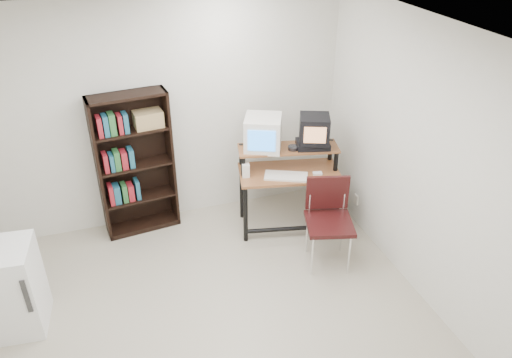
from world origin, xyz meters
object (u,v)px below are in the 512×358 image
object	(u,v)px
crt_tv	(314,129)
bookshelf	(135,162)
crt_monitor	(263,133)
computer_desk	(289,175)
school_chair	(328,213)
pc_tower	(323,210)
mini_fridge	(10,289)

from	to	relation	value
crt_tv	bookshelf	size ratio (longest dim) A/B	0.25
crt_monitor	computer_desk	bearing A→B (deg)	-12.83
computer_desk	school_chair	bearing A→B (deg)	-64.93
computer_desk	pc_tower	size ratio (longest dim) A/B	2.69
pc_tower	school_chair	size ratio (longest dim) A/B	0.48
computer_desk	mini_fridge	distance (m)	3.00
pc_tower	bookshelf	bearing A→B (deg)	172.50
school_chair	bookshelf	xyz separation A→B (m)	(-1.80, 1.23, 0.27)
crt_tv	pc_tower	size ratio (longest dim) A/B	0.91
school_chair	bookshelf	world-z (taller)	bookshelf
bookshelf	pc_tower	bearing A→B (deg)	-24.64
pc_tower	mini_fridge	xyz separation A→B (m)	(-3.30, -0.55, 0.22)
computer_desk	mini_fridge	bearing A→B (deg)	-154.41
computer_desk	pc_tower	world-z (taller)	computer_desk
pc_tower	school_chair	bearing A→B (deg)	-101.19
computer_desk	crt_tv	bearing A→B (deg)	14.68
crt_tv	bookshelf	bearing A→B (deg)	-173.26
pc_tower	school_chair	xyz separation A→B (m)	(-0.23, -0.56, 0.37)
crt_tv	school_chair	bearing A→B (deg)	-78.22
pc_tower	bookshelf	distance (m)	2.23
computer_desk	crt_monitor	xyz separation A→B (m)	(-0.25, 0.18, 0.48)
crt_tv	bookshelf	xyz separation A→B (m)	(-1.92, 0.51, -0.34)
mini_fridge	bookshelf	bearing A→B (deg)	49.45
computer_desk	crt_tv	world-z (taller)	crt_tv
pc_tower	mini_fridge	size ratio (longest dim) A/B	0.52
computer_desk	school_chair	distance (m)	0.73
bookshelf	mini_fridge	distance (m)	1.81
school_chair	mini_fridge	distance (m)	3.08
crt_monitor	bookshelf	world-z (taller)	bookshelf
computer_desk	crt_monitor	size ratio (longest dim) A/B	2.35
mini_fridge	computer_desk	bearing A→B (deg)	19.16
computer_desk	crt_monitor	bearing A→B (deg)	155.69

